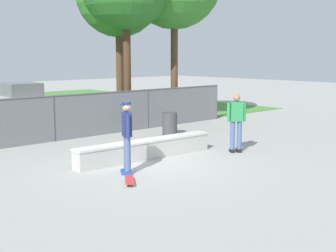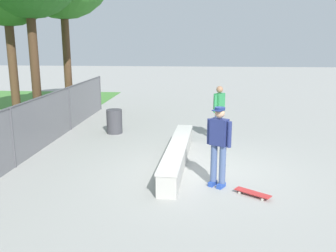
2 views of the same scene
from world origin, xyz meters
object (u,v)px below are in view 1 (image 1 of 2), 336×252
at_px(concrete_ledge, 146,149).
at_px(bystander, 236,120).
at_px(car_silver, 21,100).
at_px(skateboard, 129,180).
at_px(trash_bin, 170,124).
at_px(skateboarder, 127,134).

height_order(concrete_ledge, bystander, bystander).
bearing_deg(bystander, car_silver, 95.19).
height_order(car_silver, bystander, bystander).
relative_size(skateboard, trash_bin, 0.89).
distance_m(car_silver, bystander, 12.55).
xyz_separation_m(skateboard, car_silver, (3.45, 13.03, 0.77)).
bearing_deg(trash_bin, concrete_ledge, -142.55).
height_order(skateboard, car_silver, car_silver).
relative_size(skateboarder, trash_bin, 2.13).
relative_size(concrete_ledge, trash_bin, 5.39).
relative_size(concrete_ledge, skateboarder, 2.53).
relative_size(concrete_ledge, skateboard, 6.08).
distance_m(concrete_ledge, trash_bin, 4.09).
bearing_deg(skateboard, bystander, 6.59).
distance_m(skateboarder, bystander, 4.09).
relative_size(skateboard, car_silver, 0.18).
height_order(skateboarder, bystander, skateboarder).
bearing_deg(skateboard, skateboarder, 55.64).
xyz_separation_m(skateboard, trash_bin, (5.21, 4.22, 0.36)).
bearing_deg(skateboarder, trash_bin, 36.53).
distance_m(bystander, trash_bin, 3.78).
bearing_deg(concrete_ledge, trash_bin, 37.45).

